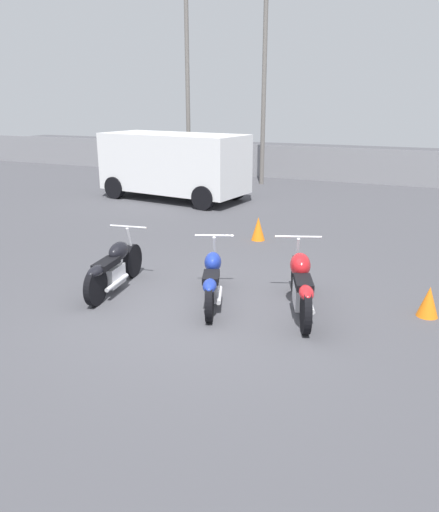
% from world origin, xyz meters
% --- Properties ---
extents(ground_plane, '(60.00, 60.00, 0.00)m').
position_xyz_m(ground_plane, '(0.00, 0.00, 0.00)').
color(ground_plane, '#424247').
extents(fence_back, '(40.00, 0.04, 1.30)m').
position_xyz_m(fence_back, '(0.00, 13.32, 0.65)').
color(fence_back, gray).
rests_on(fence_back, ground_plane).
extents(light_pole_left, '(0.70, 0.35, 8.86)m').
position_xyz_m(light_pole_left, '(-5.97, 11.46, 5.13)').
color(light_pole_left, slate).
rests_on(light_pole_left, ground_plane).
extents(light_pole_right, '(0.70, 0.35, 6.79)m').
position_xyz_m(light_pole_right, '(-3.00, 11.63, 4.06)').
color(light_pole_right, slate).
rests_on(light_pole_right, ground_plane).
extents(motorcycle_slot_0, '(0.68, 1.94, 0.96)m').
position_xyz_m(motorcycle_slot_0, '(-1.65, 0.23, 0.41)').
color(motorcycle_slot_0, black).
rests_on(motorcycle_slot_0, ground_plane).
extents(motorcycle_slot_1, '(0.92, 1.86, 0.94)m').
position_xyz_m(motorcycle_slot_1, '(0.05, 0.38, 0.39)').
color(motorcycle_slot_1, black).
rests_on(motorcycle_slot_1, ground_plane).
extents(motorcycle_slot_2, '(0.99, 2.03, 0.99)m').
position_xyz_m(motorcycle_slot_2, '(1.39, 0.63, 0.44)').
color(motorcycle_slot_2, black).
rests_on(motorcycle_slot_2, ground_plane).
extents(parked_van, '(4.80, 2.57, 2.04)m').
position_xyz_m(parked_van, '(-4.60, 7.70, 1.14)').
color(parked_van, white).
rests_on(parked_van, ground_plane).
extents(traffic_cone_near, '(0.31, 0.31, 0.46)m').
position_xyz_m(traffic_cone_near, '(3.15, 1.20, 0.23)').
color(traffic_cone_near, orange).
rests_on(traffic_cone_near, ground_plane).
extents(traffic_cone_far, '(0.31, 0.31, 0.53)m').
position_xyz_m(traffic_cone_far, '(-0.51, 4.15, 0.26)').
color(traffic_cone_far, orange).
rests_on(traffic_cone_far, ground_plane).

